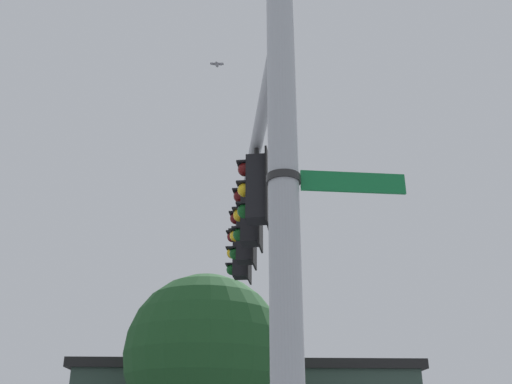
# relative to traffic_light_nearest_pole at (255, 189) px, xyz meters

# --- Properties ---
(signal_pole) EXTENTS (0.32, 0.32, 7.15)m
(signal_pole) POSITION_rel_traffic_light_nearest_pole_xyz_m (-2.73, -0.63, -2.18)
(signal_pole) COLOR #ADB2B7
(signal_pole) RESTS_ON ground
(mast_arm) EXTENTS (7.41, 1.84, 0.20)m
(mast_arm) POSITION_rel_traffic_light_nearest_pole_xyz_m (0.95, 0.19, 0.80)
(mast_arm) COLOR #ADB2B7
(traffic_light_nearest_pole) EXTENTS (0.54, 0.49, 1.31)m
(traffic_light_nearest_pole) POSITION_rel_traffic_light_nearest_pole_xyz_m (0.00, 0.00, 0.00)
(traffic_light_nearest_pole) COLOR black
(traffic_light_mid_inner) EXTENTS (0.54, 0.49, 1.31)m
(traffic_light_mid_inner) POSITION_rel_traffic_light_nearest_pole_xyz_m (1.06, 0.24, 0.00)
(traffic_light_mid_inner) COLOR black
(traffic_light_mid_outer) EXTENTS (0.54, 0.49, 1.31)m
(traffic_light_mid_outer) POSITION_rel_traffic_light_nearest_pole_xyz_m (2.13, 0.47, 0.00)
(traffic_light_mid_outer) COLOR black
(traffic_light_arm_end) EXTENTS (0.54, 0.49, 1.31)m
(traffic_light_arm_end) POSITION_rel_traffic_light_nearest_pole_xyz_m (3.19, 0.71, 0.00)
(traffic_light_arm_end) COLOR black
(street_name_sign) EXTENTS (0.47, 1.43, 0.22)m
(street_name_sign) POSITION_rel_traffic_light_nearest_pole_xyz_m (-2.66, -0.94, -1.11)
(street_name_sign) COLOR #147238
(bird_flying) EXTENTS (0.22, 0.30, 0.07)m
(bird_flying) POSITION_rel_traffic_light_nearest_pole_xyz_m (2.29, 1.14, 4.04)
(bird_flying) COLOR gray
(tree_by_storefront) EXTENTS (4.46, 4.46, 6.63)m
(tree_by_storefront) POSITION_rel_traffic_light_nearest_pole_xyz_m (8.12, 2.41, -1.37)
(tree_by_storefront) COLOR #4C3823
(tree_by_storefront) RESTS_ON ground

